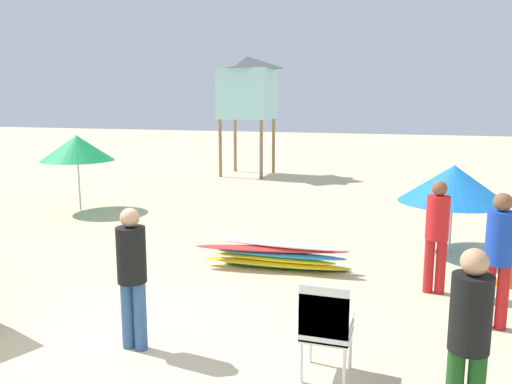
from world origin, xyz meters
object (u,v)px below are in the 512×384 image
Objects in this scene: lifeguard_near_right at (437,229)px; beach_umbrella_far at (77,148)px; lifeguard_far_right at (469,333)px; lifeguard_tower at (247,88)px; surfboard_pile at (277,256)px; traffic_cone_near at (507,271)px; lifeguard_near_center at (499,252)px; lifeguard_near_left at (132,270)px; beach_umbrella_mid at (453,184)px; stacked_plastic_chairs at (326,323)px.

beach_umbrella_far is at bearing 158.65° from lifeguard_near_right.
lifeguard_tower reaches higher than lifeguard_far_right.
traffic_cone_near is (3.47, 0.34, -0.01)m from surfboard_pile.
traffic_cone_near is at bearing 77.63° from lifeguard_near_center.
lifeguard_far_right reaches higher than traffic_cone_near.
lifeguard_near_right is 3.43m from lifeguard_far_right.
surfboard_pile is 1.60× the size of lifeguard_near_left.
lifeguard_near_center is 0.88× the size of beach_umbrella_far.
surfboard_pile is 1.36× the size of beach_umbrella_far.
lifeguard_near_left is at bearing -124.48° from beach_umbrella_mid.
lifeguard_near_right reaches higher than lifeguard_far_right.
lifeguard_near_center is at bearing 46.40° from stacked_plastic_chairs.
lifeguard_near_left is at bearing -76.31° from lifeguard_tower.
lifeguard_tower is 7.80m from beach_umbrella_far.
beach_umbrella_mid is (6.80, -8.42, -1.94)m from lifeguard_tower.
lifeguard_near_center reaches higher than traffic_cone_near.
stacked_plastic_chairs is 0.53× the size of beach_umbrella_mid.
lifeguard_tower is 9.46× the size of traffic_cone_near.
stacked_plastic_chairs is 2.23× the size of traffic_cone_near.
lifeguard_near_center is at bearing -56.75° from lifeguard_near_right.
lifeguard_far_right is at bearing -64.67° from lifeguard_tower.
lifeguard_near_left is 3.43m from lifeguard_far_right.
lifeguard_near_right reaches higher than beach_umbrella_mid.
surfboard_pile is at bearing 125.10° from lifeguard_far_right.
lifeguard_near_left is 0.96× the size of lifeguard_near_center.
beach_umbrella_far reaches higher than lifeguard_near_right.
lifeguard_far_right is 10.98m from beach_umbrella_far.
traffic_cone_near is at bearing 58.92° from stacked_plastic_chairs.
surfboard_pile is 3.49m from traffic_cone_near.
beach_umbrella_mid is (1.36, 5.12, 0.66)m from stacked_plastic_chairs.
surfboard_pile is at bearing 113.55° from stacked_plastic_chairs.
beach_umbrella_mid is at bearing 55.52° from lifeguard_near_left.
lifeguard_near_right reaches higher than traffic_cone_near.
lifeguard_near_left is 14.10m from lifeguard_tower.
traffic_cone_near is (4.25, 3.47, -0.69)m from lifeguard_near_left.
lifeguard_tower is 2.24× the size of beach_umbrella_mid.
stacked_plastic_chairs is at bearing -66.45° from surfboard_pile.
stacked_plastic_chairs is at bearing -39.78° from beach_umbrella_far.
lifeguard_tower is at bearing 103.69° from lifeguard_near_left.
beach_umbrella_mid reaches higher than traffic_cone_near.
surfboard_pile is at bearing -26.58° from beach_umbrella_far.
beach_umbrella_far is 4.14× the size of traffic_cone_near.
surfboard_pile is 1.57× the size of lifeguard_near_right.
lifeguard_near_left is at bearing -155.01° from lifeguard_near_center.
lifeguard_far_right is at bearing -91.22° from beach_umbrella_mid.
surfboard_pile is 1.34× the size of beach_umbrella_mid.
stacked_plastic_chairs is 3.45m from surfboard_pile.
surfboard_pile is at bearing -144.12° from beach_umbrella_mid.
lifeguard_far_right is at bearing -101.72° from lifeguard_near_center.
stacked_plastic_chairs is 4.09m from traffic_cone_near.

